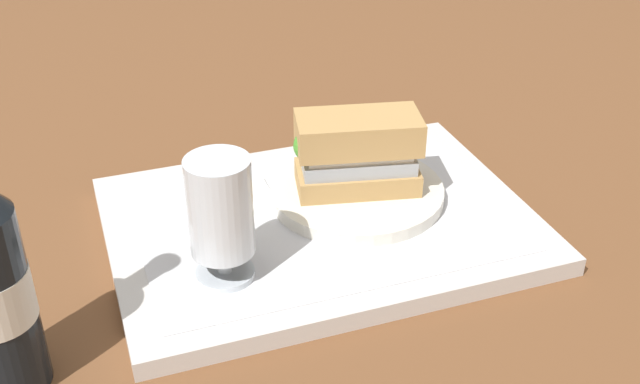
# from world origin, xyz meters

# --- Properties ---
(ground_plane) EXTENTS (3.00, 3.00, 0.00)m
(ground_plane) POSITION_xyz_m (0.00, 0.00, 0.00)
(ground_plane) COLOR brown
(tray) EXTENTS (0.44, 0.32, 0.02)m
(tray) POSITION_xyz_m (0.00, 0.00, 0.01)
(tray) COLOR silver
(tray) RESTS_ON ground_plane
(placemat) EXTENTS (0.38, 0.27, 0.00)m
(placemat) POSITION_xyz_m (0.00, 0.00, 0.02)
(placemat) COLOR silver
(placemat) RESTS_ON tray
(plate) EXTENTS (0.19, 0.19, 0.01)m
(plate) POSITION_xyz_m (-0.05, -0.02, 0.03)
(plate) COLOR silver
(plate) RESTS_ON placemat
(sandwich) EXTENTS (0.14, 0.09, 0.08)m
(sandwich) POSITION_xyz_m (-0.05, -0.02, 0.08)
(sandwich) COLOR tan
(sandwich) RESTS_ON plate
(beer_glass) EXTENTS (0.06, 0.06, 0.12)m
(beer_glass) POSITION_xyz_m (0.12, 0.07, 0.09)
(beer_glass) COLOR silver
(beer_glass) RESTS_ON placemat
(napkin_folded) EXTENTS (0.09, 0.07, 0.01)m
(napkin_folded) POSITION_xyz_m (0.08, -0.06, 0.02)
(napkin_folded) COLOR white
(napkin_folded) RESTS_ON placemat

